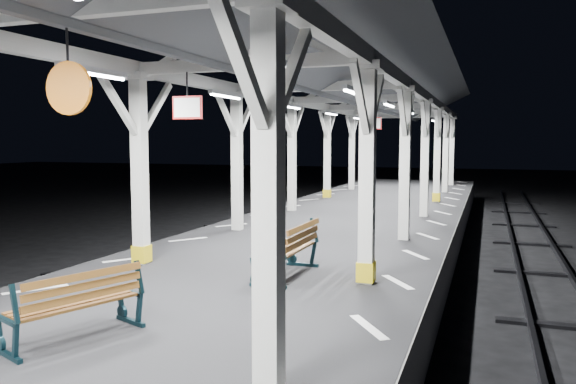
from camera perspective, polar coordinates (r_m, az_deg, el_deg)
The scene contains 7 objects.
ground at distance 7.96m, azimuth -10.44°, elevation -18.27°, with size 120.00×120.00×0.00m, color black.
platform at distance 7.77m, azimuth -10.51°, elevation -14.89°, with size 6.00×50.00×1.00m, color black.
hazard_stripes_left at distance 9.06m, azimuth -24.25°, elevation -9.01°, with size 1.00×48.00×0.01m, color silver.
hazard_stripes_right at distance 6.77m, azimuth 8.18°, elevation -13.42°, with size 1.00×48.00×0.01m, color silver.
canopy at distance 7.42m, azimuth -11.13°, elevation 16.04°, with size 5.40×49.00×4.65m.
bench_near at distance 6.56m, azimuth -20.59°, elevation -10.50°, with size 1.02×1.56×0.79m.
bench_mid at distance 8.94m, azimuth 0.42°, elevation -5.73°, with size 0.63×1.61×0.87m.
Camera 1 is at (3.71, -6.29, 3.16)m, focal length 35.00 mm.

